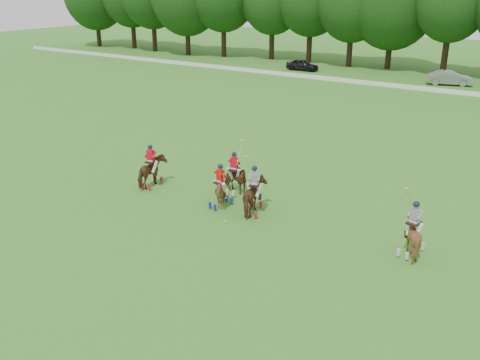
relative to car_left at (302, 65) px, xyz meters
The scene contains 11 objects.
ground 45.09m from the car_left, 70.50° to the right, with size 180.00×180.00×0.00m, color #367120.
tree_line 17.96m from the car_left, 19.91° to the left, with size 117.98×14.32×14.75m.
boundary_rail 15.71m from the car_left, 16.65° to the right, with size 120.00×0.10×0.44m, color white.
car_left is the anchor object (origin of this frame).
car_mid 17.02m from the car_left, ahead, with size 1.57×4.49×1.48m, color gray.
polo_red_a 40.12m from the car_left, 74.23° to the right, with size 1.24×2.03×2.33m.
polo_red_b 39.94m from the car_left, 67.81° to the right, with size 1.73×1.56×2.77m.
polo_red_c 41.83m from the car_left, 68.19° to the right, with size 1.45×1.57×2.21m.
polo_stripe_a 42.26m from the car_left, 65.86° to the right, with size 1.55×2.19×2.92m.
polo_stripe_b 45.71m from the car_left, 57.34° to the right, with size 1.61×1.73×2.85m.
polo_ball 43.48m from the car_left, 67.35° to the right, with size 0.09×0.09×0.09m, color white.
Camera 1 is at (14.41, -15.70, 10.44)m, focal length 40.00 mm.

